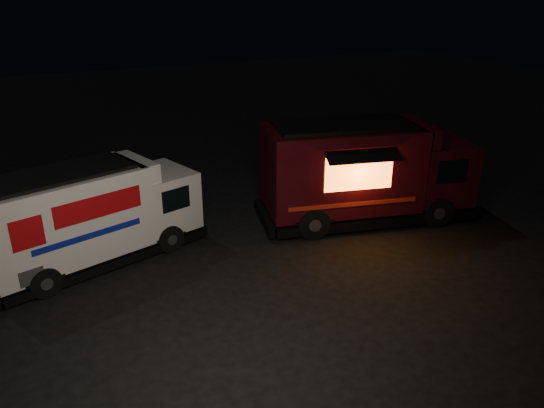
# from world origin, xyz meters

# --- Properties ---
(ground) EXTENTS (80.00, 80.00, 0.00)m
(ground) POSITION_xyz_m (0.00, 0.00, 0.00)
(ground) COLOR black
(ground) RESTS_ON ground
(white_truck) EXTENTS (6.47, 3.70, 2.78)m
(white_truck) POSITION_xyz_m (-2.77, 3.04, 1.39)
(white_truck) COLOR silver
(white_truck) RESTS_ON ground
(red_truck) EXTENTS (7.42, 4.19, 3.26)m
(red_truck) POSITION_xyz_m (5.64, 2.10, 1.63)
(red_truck) COLOR #370A11
(red_truck) RESTS_ON ground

